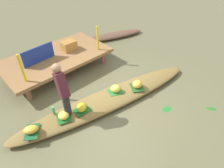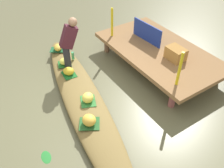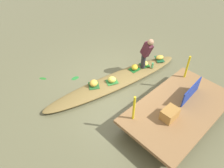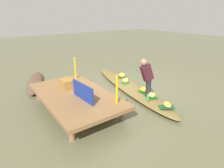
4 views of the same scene
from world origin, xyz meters
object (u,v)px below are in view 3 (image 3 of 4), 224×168
Objects in this scene: banana_bunch_2 at (94,83)px; banana_bunch_4 at (145,63)px; vendor_boat at (116,81)px; banana_bunch_0 at (112,80)px; banana_bunch_1 at (135,67)px; market_banner at (191,92)px; banana_bunch_3 at (160,57)px; produce_crate at (170,114)px; vendor_person at (146,52)px; water_bottle at (152,65)px.

banana_bunch_2 is 2.05m from banana_bunch_4.
vendor_boat is 0.30m from banana_bunch_0.
banana_bunch_2 reaches higher than banana_bunch_4.
banana_bunch_0 is 1.03m from banana_bunch_1.
market_banner reaches higher than vendor_boat.
banana_bunch_1 is at bearing -175.45° from vendor_boat.
banana_bunch_1 is (-0.81, 0.09, 0.20)m from vendor_boat.
banana_bunch_4 is at bearing -10.89° from banana_bunch_3.
produce_crate is at bearing 99.18° from banana_bunch_2.
market_banner is (0.57, 2.08, 0.43)m from banana_bunch_4.
banana_bunch_1 is at bearing -37.37° from vendor_person.
banana_bunch_4 is at bearing -127.29° from produce_crate.
banana_bunch_2 reaches higher than banana_bunch_3.
vendor_boat is 1.97m from banana_bunch_3.
water_bottle is (-2.09, 0.70, -0.00)m from banana_bunch_2.
water_bottle is at bearing 147.90° from vendor_person.
water_bottle reaches higher than banana_bunch_1.
banana_bunch_0 is 2.27m from produce_crate.
water_bottle is at bearing 171.92° from vendor_boat.
vendor_person is 2.78× the size of produce_crate.
produce_crate is at bearing 91.79° from vendor_boat.
produce_crate reaches higher than banana_bunch_3.
produce_crate is (2.29, 1.96, 0.35)m from banana_bunch_3.
water_bottle is (0.61, 0.14, 0.02)m from banana_bunch_3.
vendor_person is at bearing 142.63° from banana_bunch_1.
vendor_boat is 4.16× the size of vendor_person.
banana_bunch_3 is at bearing -127.13° from market_banner.
vendor_person is 6.20× the size of water_bottle.
banana_bunch_2 is 0.22× the size of vendor_person.
water_bottle is at bearing 13.06° from banana_bunch_3.
banana_bunch_4 is 0.19× the size of vendor_person.
banana_bunch_1 is 0.69m from vendor_person.
banana_bunch_0 and water_bottle have the same top height.
vendor_person reaches higher than produce_crate.
banana_bunch_3 is at bearing -178.51° from vendor_boat.
vendor_boat is 19.90× the size of banana_bunch_1.
banana_bunch_1 is 1.60m from banana_bunch_2.
water_bottle is (-0.09, 0.27, 0.02)m from banana_bunch_4.
market_banner is (-1.43, 2.50, 0.41)m from banana_bunch_2.
produce_crate reaches higher than banana_bunch_4.
produce_crate is (1.60, 2.10, 0.34)m from banana_bunch_4.
banana_bunch_3 is 3.04m from produce_crate.
banana_bunch_2 is 0.90× the size of banana_bunch_3.
banana_bunch_0 is 0.21× the size of vendor_person.
banana_bunch_1 is 1.09× the size of banana_bunch_4.
banana_bunch_4 is (-1.46, 0.15, -0.02)m from banana_bunch_0.
market_banner is (-0.89, 2.23, 0.41)m from banana_bunch_0.
vendor_person reaches higher than banana_bunch_4.
banana_bunch_0 is 0.61m from banana_bunch_2.
banana_bunch_3 is 1.05m from vendor_person.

